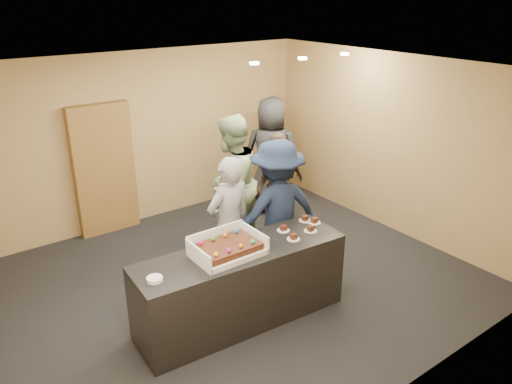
# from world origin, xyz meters

# --- Properties ---
(room) EXTENTS (6.04, 6.00, 2.70)m
(room) POSITION_xyz_m (0.00, 0.00, 1.35)
(room) COLOR black
(room) RESTS_ON ground
(serving_counter) EXTENTS (2.44, 0.87, 0.90)m
(serving_counter) POSITION_xyz_m (-0.27, -0.70, 0.45)
(serving_counter) COLOR black
(serving_counter) RESTS_ON floor
(storage_cabinet) EXTENTS (0.91, 0.15, 2.01)m
(storage_cabinet) POSITION_xyz_m (-0.61, 2.41, 1.00)
(storage_cabinet) COLOR brown
(storage_cabinet) RESTS_ON floor
(cake_box) EXTENTS (0.74, 0.51, 0.22)m
(cake_box) POSITION_xyz_m (-0.44, -0.67, 0.95)
(cake_box) COLOR white
(cake_box) RESTS_ON serving_counter
(sheet_cake) EXTENTS (0.63, 0.44, 0.12)m
(sheet_cake) POSITION_xyz_m (-0.44, -0.70, 1.00)
(sheet_cake) COLOR #3E1B0E
(sheet_cake) RESTS_ON cake_box
(plate_stack) EXTENTS (0.16, 0.16, 0.04)m
(plate_stack) POSITION_xyz_m (-1.29, -0.71, 0.92)
(plate_stack) COLOR white
(plate_stack) RESTS_ON serving_counter
(slice_a) EXTENTS (0.15, 0.15, 0.07)m
(slice_a) POSITION_xyz_m (0.36, -0.85, 0.92)
(slice_a) COLOR white
(slice_a) RESTS_ON serving_counter
(slice_b) EXTENTS (0.15, 0.15, 0.07)m
(slice_b) POSITION_xyz_m (0.40, -0.61, 0.92)
(slice_b) COLOR white
(slice_b) RESTS_ON serving_counter
(slice_c) EXTENTS (0.15, 0.15, 0.07)m
(slice_c) POSITION_xyz_m (0.65, -0.81, 0.92)
(slice_c) COLOR white
(slice_c) RESTS_ON serving_counter
(slice_d) EXTENTS (0.15, 0.15, 0.07)m
(slice_d) POSITION_xyz_m (0.79, -0.56, 0.92)
(slice_d) COLOR white
(slice_d) RESTS_ON serving_counter
(slice_e) EXTENTS (0.15, 0.15, 0.07)m
(slice_e) POSITION_xyz_m (0.84, -0.67, 0.92)
(slice_e) COLOR white
(slice_e) RESTS_ON serving_counter
(person_server_grey) EXTENTS (0.66, 0.46, 1.73)m
(person_server_grey) POSITION_xyz_m (0.02, -0.03, 0.87)
(person_server_grey) COLOR gray
(person_server_grey) RESTS_ON floor
(person_sage_man) EXTENTS (1.21, 1.15, 1.97)m
(person_sage_man) POSITION_xyz_m (0.64, 0.83, 0.98)
(person_sage_man) COLOR #8DA577
(person_sage_man) RESTS_ON floor
(person_navy_man) EXTENTS (1.30, 0.89, 1.85)m
(person_navy_man) POSITION_xyz_m (0.66, -0.17, 0.93)
(person_navy_man) COLOR #152039
(person_navy_man) RESTS_ON floor
(person_brown_extra) EXTENTS (1.01, 0.53, 1.65)m
(person_brown_extra) POSITION_xyz_m (1.39, 0.68, 0.82)
(person_brown_extra) COLOR brown
(person_brown_extra) RESTS_ON floor
(person_dark_suit) EXTENTS (1.12, 1.11, 1.95)m
(person_dark_suit) POSITION_xyz_m (1.91, 1.54, 0.97)
(person_dark_suit) COLOR #26262B
(person_dark_suit) RESTS_ON floor
(ceiling_spotlights) EXTENTS (1.72, 0.12, 0.03)m
(ceiling_spotlights) POSITION_xyz_m (1.60, 0.50, 2.67)
(ceiling_spotlights) COLOR #FFEAC6
(ceiling_spotlights) RESTS_ON ceiling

